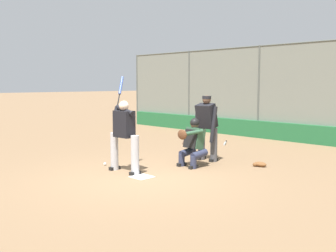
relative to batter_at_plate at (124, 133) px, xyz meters
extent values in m
plane|color=#846647|center=(-0.67, 0.03, -0.91)|extent=(160.00, 160.00, 0.00)
cube|color=white|center=(-0.67, 0.03, -0.91)|extent=(0.43, 0.43, 0.01)
cylinder|color=#515651|center=(1.13, -7.38, 0.84)|extent=(0.08, 0.08, 3.50)
cylinder|color=#515651|center=(4.73, -7.38, 0.84)|extent=(0.08, 0.08, 3.50)
cylinder|color=#515651|center=(8.33, -7.38, 0.84)|extent=(0.08, 0.08, 3.50)
cube|color=gray|center=(-0.67, -7.38, 0.84)|extent=(18.00, 0.01, 3.50)
cylinder|color=#515651|center=(-0.67, -7.38, 2.56)|extent=(18.00, 0.06, 0.06)
cube|color=#236638|center=(-0.67, -7.28, -0.59)|extent=(17.64, 0.18, 0.65)
cylinder|color=#B7B7BC|center=(-0.38, 0.00, -0.46)|extent=(0.19, 0.19, 0.90)
cube|color=black|center=(-0.38, 0.00, -0.87)|extent=(0.12, 0.28, 0.08)
cylinder|color=#B7B7BC|center=(0.36, 0.01, -0.46)|extent=(0.19, 0.19, 0.90)
cube|color=black|center=(0.36, 0.01, -0.87)|extent=(0.12, 0.28, 0.08)
cube|color=black|center=(-0.01, 0.00, 0.22)|extent=(0.49, 0.29, 0.62)
sphere|color=beige|center=(-0.01, 0.00, 0.64)|extent=(0.23, 0.23, 0.23)
cylinder|color=black|center=(0.00, -0.02, 0.54)|extent=(0.63, 0.14, 0.23)
cylinder|color=black|center=(0.29, -0.01, 0.54)|extent=(0.13, 0.16, 0.17)
sphere|color=black|center=(0.29, -0.04, 0.61)|extent=(0.04, 0.04, 0.04)
cylinder|color=black|center=(0.35, -0.11, 0.75)|extent=(0.15, 0.19, 0.31)
cylinder|color=#334789|center=(0.48, -0.30, 1.11)|extent=(0.24, 0.30, 0.45)
cylinder|color=#2D334C|center=(-0.88, -1.43, -0.76)|extent=(0.16, 0.16, 0.31)
cylinder|color=#2D334C|center=(-0.89, -1.63, -0.58)|extent=(0.20, 0.48, 0.24)
cube|color=black|center=(-0.88, -1.43, -0.87)|extent=(0.11, 0.26, 0.08)
cylinder|color=#2D334C|center=(-0.47, -1.45, -0.76)|extent=(0.16, 0.16, 0.31)
cylinder|color=#2D334C|center=(-0.48, -1.65, -0.58)|extent=(0.20, 0.48, 0.24)
cube|color=black|center=(-0.47, -1.45, -0.87)|extent=(0.11, 0.26, 0.08)
cube|color=#2D5138|center=(-0.69, -1.69, -0.21)|extent=(0.47, 0.38, 0.56)
cube|color=black|center=(-0.68, -1.54, -0.21)|extent=(0.41, 0.16, 0.47)
sphere|color=brown|center=(-0.69, -1.69, 0.15)|extent=(0.21, 0.21, 0.21)
sphere|color=black|center=(-0.69, -1.69, 0.18)|extent=(0.23, 0.23, 0.23)
cylinder|color=#2D5138|center=(-0.84, -1.43, -0.03)|extent=(0.32, 0.53, 0.16)
ellipsoid|color=#56331E|center=(-0.73, -1.19, -0.07)|extent=(0.30, 0.12, 0.24)
cylinder|color=brown|center=(-0.41, -1.70, -0.18)|extent=(0.11, 0.32, 0.45)
cylinder|color=#4C4C51|center=(-0.67, -2.48, -0.47)|extent=(0.19, 0.19, 0.89)
cube|color=black|center=(-0.67, -2.48, -0.87)|extent=(0.12, 0.29, 0.08)
cylinder|color=#4C4C51|center=(-0.26, -2.45, -0.47)|extent=(0.19, 0.19, 0.89)
cube|color=black|center=(-0.26, -2.45, -0.87)|extent=(0.12, 0.29, 0.08)
cube|color=black|center=(-0.46, -2.40, 0.30)|extent=(0.51, 0.45, 0.68)
sphere|color=brown|center=(-0.46, -2.40, 0.73)|extent=(0.22, 0.22, 0.22)
cylinder|color=black|center=(-0.46, -2.40, 0.79)|extent=(0.23, 0.23, 0.08)
cylinder|color=black|center=(-0.75, -2.35, 0.09)|extent=(0.14, 0.25, 0.95)
cylinder|color=black|center=(-0.19, -2.33, 0.09)|extent=(0.16, 0.25, 0.95)
sphere|color=black|center=(1.26, -5.56, -0.88)|extent=(0.04, 0.04, 0.04)
cylinder|color=black|center=(1.16, -5.41, -0.88)|extent=(0.22, 0.32, 0.03)
cylinder|color=#B7BCC1|center=(0.93, -5.05, -0.88)|extent=(0.32, 0.45, 0.07)
ellipsoid|color=brown|center=(-1.89, -2.81, -0.85)|extent=(0.33, 0.21, 0.12)
ellipsoid|color=brown|center=(-1.80, -2.71, -0.86)|extent=(0.12, 0.09, 0.10)
sphere|color=white|center=(0.94, -0.11, -0.88)|extent=(0.07, 0.07, 0.07)
camera|label=1|loc=(-7.17, 5.59, 1.16)|focal=42.00mm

